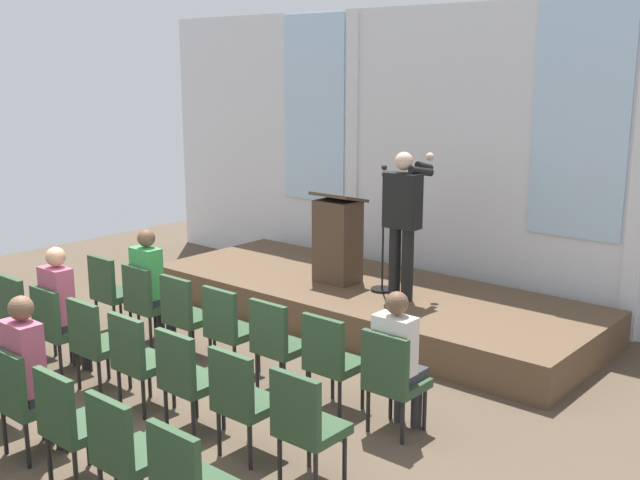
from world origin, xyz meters
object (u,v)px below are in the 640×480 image
object	(u,v)px
chair_r2_c3	(23,395)
chair_r1_c5	(242,397)
speaker	(403,214)
chair_r0_c0	(111,289)
chair_r0_c6	(392,376)
lectern	(338,239)
audience_r0_c6	(398,354)
chair_r0_c1	(146,300)
chair_r2_c4	(70,420)
chair_r1_c0	(22,311)
chair_r1_c6	(305,421)
chair_r0_c5	(331,357)
chair_r1_c3	(138,356)
chair_r0_c3	(228,325)
chair_r1_c1	(57,325)
chair_r2_c5	(125,449)
chair_r1_c2	(95,340)
mic_stand	(382,264)
chair_r0_c4	(277,340)
audience_r0_c1	(151,281)
audience_r1_c1	(62,303)
chair_r1_c4	(186,375)
audience_r2_c3	(30,367)
chair_r0_c2	(185,312)

from	to	relation	value
chair_r2_c3	chair_r1_c5	bearing A→B (deg)	39.58
speaker	chair_r2_c3	xyz separation A→B (m)	(-0.61, -4.45, -0.91)
chair_r0_c0	chair_r0_c6	bearing A→B (deg)	0.00
lectern	audience_r0_c6	xyz separation A→B (m)	(2.46, -2.21, -0.27)
lectern	chair_r0_c1	xyz separation A→B (m)	(-0.93, -2.30, -0.44)
chair_r1_c5	chair_r2_c4	bearing A→B (deg)	-121.17
chair_r1_c5	chair_r1_c0	bearing A→B (deg)	180.00
lectern	chair_r1_c6	size ratio (longest dim) A/B	1.23
chair_r0_c0	chair_r1_c5	bearing A→B (deg)	-18.30
chair_r0_c5	chair_r1_c3	bearing A→B (deg)	-140.42
lectern	chair_r0_c6	xyz separation A→B (m)	(2.46, -2.30, -0.44)
speaker	chair_r0_c3	distance (m)	2.47
chair_r0_c3	chair_r1_c1	distance (m)	1.76
chair_r2_c5	audience_r0_c6	bearing A→B (deg)	73.75
chair_r1_c0	chair_r1_c2	bearing A→B (deg)	0.00
lectern	chair_r0_c0	size ratio (longest dim) A/B	1.23
chair_r1_c3	chair_r1_c2	bearing A→B (deg)	180.00
chair_r0_c3	chair_r0_c0	bearing A→B (deg)	180.00
chair_r1_c5	chair_r1_c6	size ratio (longest dim) A/B	1.00
chair_r0_c6	chair_r2_c3	xyz separation A→B (m)	(-2.03, -2.24, 0.00)
lectern	chair_r1_c1	world-z (taller)	lectern
chair_r0_c0	chair_r2_c3	bearing A→B (deg)	-47.78
lectern	chair_r0_c5	world-z (taller)	lectern
audience_r0_c6	chair_r1_c5	distance (m)	1.39
mic_stand	chair_r0_c4	distance (m)	2.37
chair_r0_c6	chair_r1_c6	world-z (taller)	same
audience_r0_c1	audience_r0_c6	size ratio (longest dim) A/B	1.05
chair_r0_c4	chair_r0_c5	distance (m)	0.68
audience_r1_c1	chair_r1_c6	xyz separation A→B (m)	(3.39, -0.08, -0.21)
lectern	chair_r2_c3	xyz separation A→B (m)	(0.43, -4.54, -0.44)
chair_r0_c1	chair_r0_c5	xyz separation A→B (m)	(2.71, 0.00, 0.00)
chair_r0_c5	chair_r1_c4	size ratio (longest dim) A/B	1.00
chair_r0_c6	audience_r1_c1	xyz separation A→B (m)	(-3.39, -1.04, 0.21)
chair_r1_c4	audience_r2_c3	xyz separation A→B (m)	(-0.68, -1.04, 0.22)
chair_r0_c5	chair_r1_c4	bearing A→B (deg)	-121.17
chair_r1_c6	chair_r0_c0	bearing A→B (deg)	164.59
lectern	chair_r1_c4	world-z (taller)	lectern
chair_r0_c4	chair_r1_c2	bearing A→B (deg)	-140.42
audience_r0_c6	chair_r1_c3	xyz separation A→B (m)	(-2.03, -1.20, -0.18)
chair_r0_c1	chair_r1_c6	distance (m)	3.57
chair_r1_c1	chair_r1_c3	bearing A→B (deg)	0.00
chair_r1_c2	chair_r1_c4	size ratio (longest dim) A/B	1.00
chair_r1_c4	chair_r2_c3	distance (m)	1.31
chair_r1_c1	chair_r2_c4	world-z (taller)	same
chair_r0_c2	audience_r1_c1	bearing A→B (deg)	-123.08
chair_r0_c3	chair_r1_c2	world-z (taller)	same
audience_r2_c3	chair_r1_c5	bearing A→B (deg)	37.53
audience_r0_c6	audience_r2_c3	world-z (taller)	audience_r2_c3
chair_r0_c4	chair_r2_c3	world-z (taller)	same
lectern	chair_r1_c1	bearing A→B (deg)	-105.24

